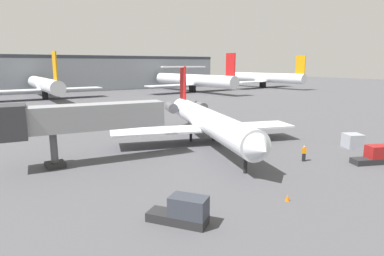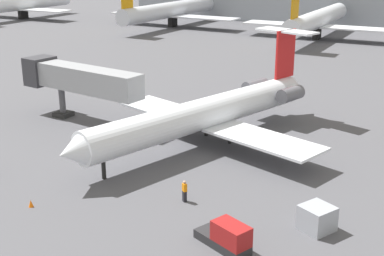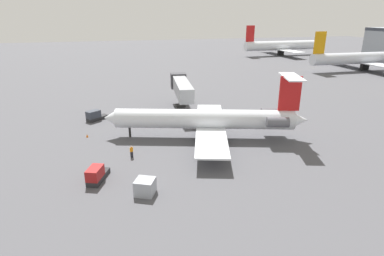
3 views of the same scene
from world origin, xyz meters
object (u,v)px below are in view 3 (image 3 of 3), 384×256
at_px(baggage_tug_trailing, 95,116).
at_px(cargo_container_uld, 145,187).
at_px(regional_jet, 209,119).
at_px(parked_airliner_west_mid, 366,58).
at_px(parked_airliner_west_end, 281,46).
at_px(jet_bridge, 181,87).
at_px(traffic_cone_near, 87,135).
at_px(ground_crew_marshaller, 132,152).
at_px(baggage_tug_lead, 97,175).

height_order(baggage_tug_trailing, cargo_container_uld, baggage_tug_trailing).
relative_size(regional_jet, parked_airliner_west_mid, 0.74).
distance_m(regional_jet, parked_airliner_west_end, 113.32).
bearing_deg(parked_airliner_west_end, jet_bridge, -41.03).
bearing_deg(parked_airliner_west_mid, regional_jet, -57.01).
relative_size(parked_airliner_west_end, parked_airliner_west_mid, 0.88).
bearing_deg(traffic_cone_near, parked_airliner_west_mid, 114.51).
bearing_deg(ground_crew_marshaller, parked_airliner_west_mid, 121.07).
bearing_deg(jet_bridge, baggage_tug_lead, -32.23).
bearing_deg(regional_jet, ground_crew_marshaller, -71.46).
bearing_deg(parked_airliner_west_end, ground_crew_marshaller, -38.98).
relative_size(ground_crew_marshaller, baggage_tug_lead, 0.40).
xyz_separation_m(regional_jet, jet_bridge, (-16.23, -0.54, 1.61)).
relative_size(regional_jet, cargo_container_uld, 11.60).
height_order(regional_jet, ground_crew_marshaller, regional_jet).
height_order(traffic_cone_near, parked_airliner_west_mid, parked_airliner_west_mid).
bearing_deg(cargo_container_uld, parked_airliner_west_end, 143.91).
bearing_deg(traffic_cone_near, regional_jet, 73.95).
bearing_deg(parked_airliner_west_mid, jet_bridge, -67.29).
bearing_deg(baggage_tug_trailing, ground_crew_marshaller, 15.46).
bearing_deg(jet_bridge, parked_airliner_west_mid, 112.71).
distance_m(ground_crew_marshaller, parked_airliner_west_mid, 97.85).
height_order(regional_jet, parked_airliner_west_mid, parked_airliner_west_mid).
height_order(baggage_tug_lead, traffic_cone_near, baggage_tug_lead).
height_order(parked_airliner_west_end, parked_airliner_west_mid, parked_airliner_west_end).
xyz_separation_m(ground_crew_marshaller, baggage_tug_trailing, (-17.98, -4.97, -0.02)).
relative_size(regional_jet, baggage_tug_lead, 7.31).
bearing_deg(baggage_tug_trailing, parked_airliner_west_end, 133.39).
xyz_separation_m(ground_crew_marshaller, parked_airliner_west_mid, (-50.48, 83.76, 3.34)).
xyz_separation_m(jet_bridge, cargo_container_uld, (30.23, -11.29, -3.90)).
xyz_separation_m(jet_bridge, baggage_tug_lead, (25.97, -16.37, -3.93)).
xyz_separation_m(baggage_tug_lead, parked_airliner_west_end, (-102.06, 82.59, 3.59)).
bearing_deg(traffic_cone_near, cargo_container_uld, 19.15).
bearing_deg(traffic_cone_near, parked_airliner_west_end, 135.93).
distance_m(jet_bridge, cargo_container_uld, 32.51).
height_order(regional_jet, parked_airliner_west_end, parked_airliner_west_end).
relative_size(ground_crew_marshaller, parked_airliner_west_mid, 0.04).
distance_m(baggage_tug_lead, parked_airliner_west_mid, 104.62).
height_order(jet_bridge, traffic_cone_near, jet_bridge).
height_order(regional_jet, cargo_container_uld, regional_jet).
bearing_deg(parked_airliner_west_end, parked_airliner_west_mid, 7.04).
bearing_deg(baggage_tug_lead, baggage_tug_trailing, -178.88).
xyz_separation_m(baggage_tug_trailing, traffic_cone_near, (8.48, -1.18, -0.56)).
distance_m(cargo_container_uld, traffic_cone_near, 20.47).
xyz_separation_m(cargo_container_uld, parked_airliner_west_mid, (-60.32, 83.20, 3.34)).
distance_m(jet_bridge, parked_airliner_west_end, 100.88).
distance_m(regional_jet, cargo_container_uld, 18.47).
xyz_separation_m(regional_jet, traffic_cone_near, (-5.33, -18.55, -2.87)).
relative_size(baggage_tug_lead, parked_airliner_west_mid, 0.10).
bearing_deg(cargo_container_uld, jet_bridge, 159.52).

